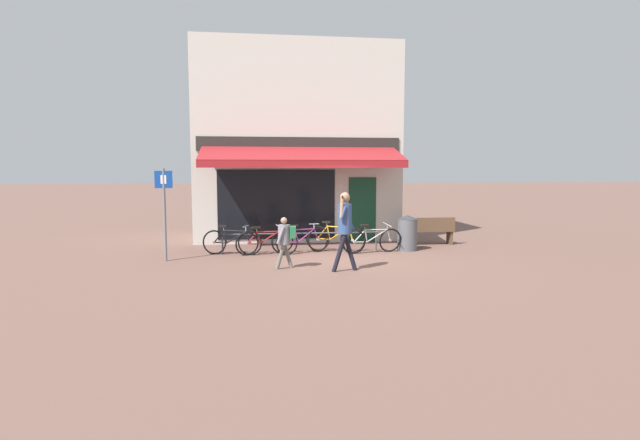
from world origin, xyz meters
TOP-DOWN VIEW (x-y plane):
  - ground_plane at (0.00, 0.00)m, footprint 160.00×160.00m
  - shop_front at (-0.64, 4.54)m, footprint 6.76×4.64m
  - bike_rack_rail at (-0.80, 1.18)m, footprint 4.48×0.04m
  - bicycle_black at (-2.72, 1.05)m, footprint 1.65×0.58m
  - bicycle_red at (-1.82, 0.98)m, footprint 1.64×0.59m
  - bicycle_purple at (-0.76, 1.03)m, footprint 1.59×0.89m
  - bicycle_orange at (0.18, 1.17)m, footprint 1.61×0.89m
  - bicycle_silver at (1.19, 0.82)m, footprint 1.79×0.52m
  - pedestrian_adult at (-0.03, -1.56)m, footprint 0.64×0.49m
  - pedestrian_child at (-1.37, -1.08)m, footprint 0.52×0.42m
  - litter_bin at (2.32, 1.17)m, footprint 0.58×0.58m
  - parking_sign at (-4.37, 0.31)m, footprint 0.44×0.07m
  - park_bench at (3.31, 2.13)m, footprint 1.60×0.44m

SIDE VIEW (x-z plane):
  - ground_plane at x=0.00m, z-range 0.00..0.00m
  - bicycle_red at x=-1.82m, z-range -0.05..0.76m
  - bicycle_silver at x=1.19m, z-range -0.06..0.79m
  - bicycle_black at x=-2.72m, z-range -0.04..0.78m
  - bicycle_purple at x=-0.76m, z-range -0.05..0.79m
  - bicycle_orange at x=0.18m, z-range -0.04..0.83m
  - park_bench at x=3.31m, z-range 0.03..0.90m
  - bike_rack_rail at x=-0.80m, z-range 0.20..0.77m
  - litter_bin at x=2.32m, z-range 0.00..1.04m
  - pedestrian_child at x=-1.37m, z-range 0.14..1.38m
  - pedestrian_adult at x=-0.03m, z-range 0.23..2.07m
  - parking_sign at x=-4.37m, z-range 0.27..2.65m
  - shop_front at x=-0.64m, z-range -0.01..6.48m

